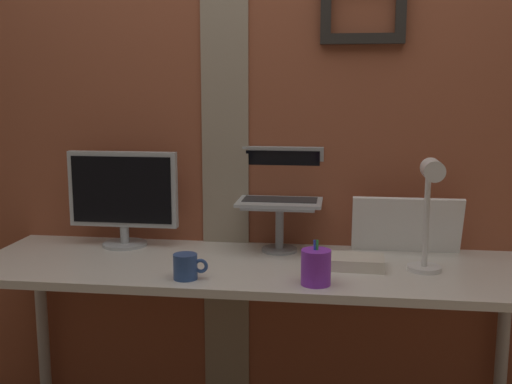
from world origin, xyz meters
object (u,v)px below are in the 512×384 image
object	(u,v)px
laptop	(281,186)
coffee_mug	(186,266)
pen_cup	(316,267)
monitor	(123,194)
whiteboard_panel	(407,225)
desk_lamp	(429,203)

from	to	relation	value
laptop	coffee_mug	bearing A→B (deg)	-120.95
pen_cup	laptop	bearing A→B (deg)	109.01
monitor	whiteboard_panel	bearing A→B (deg)	1.88
whiteboard_panel	pen_cup	distance (m)	0.55
whiteboard_panel	monitor	bearing A→B (deg)	-178.12
coffee_mug	desk_lamp	bearing A→B (deg)	10.89
monitor	whiteboard_panel	distance (m)	1.13
whiteboard_panel	desk_lamp	xyz separation A→B (m)	(0.04, -0.28, 0.14)
whiteboard_panel	desk_lamp	size ratio (longest dim) A/B	1.03
whiteboard_panel	coffee_mug	bearing A→B (deg)	-150.61
desk_lamp	laptop	bearing A→B (deg)	150.09
laptop	whiteboard_panel	size ratio (longest dim) A/B	0.79
whiteboard_panel	pen_cup	world-z (taller)	whiteboard_panel
desk_lamp	pen_cup	xyz separation A→B (m)	(-0.37, -0.16, -0.19)
laptop	pen_cup	world-z (taller)	laptop
monitor	laptop	bearing A→B (deg)	5.99
desk_lamp	coffee_mug	xyz separation A→B (m)	(-0.81, -0.16, -0.21)
pen_cup	coffee_mug	size ratio (longest dim) A/B	1.26
whiteboard_panel	pen_cup	bearing A→B (deg)	-127.48
laptop	desk_lamp	bearing A→B (deg)	-29.91
whiteboard_panel	coffee_mug	world-z (taller)	whiteboard_panel
monitor	pen_cup	distance (m)	0.90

